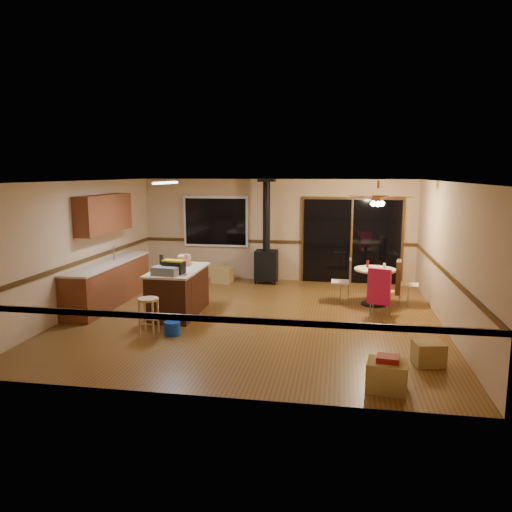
% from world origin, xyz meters
% --- Properties ---
extents(floor, '(7.00, 7.00, 0.00)m').
position_xyz_m(floor, '(0.00, 0.00, 0.00)').
color(floor, brown).
rests_on(floor, ground).
extents(ceiling, '(7.00, 7.00, 0.00)m').
position_xyz_m(ceiling, '(0.00, 0.00, 2.60)').
color(ceiling, silver).
rests_on(ceiling, ground).
extents(wall_back, '(7.00, 0.00, 7.00)m').
position_xyz_m(wall_back, '(0.00, 3.50, 1.30)').
color(wall_back, tan).
rests_on(wall_back, ground).
extents(wall_front, '(7.00, 0.00, 7.00)m').
position_xyz_m(wall_front, '(0.00, -3.50, 1.30)').
color(wall_front, tan).
rests_on(wall_front, ground).
extents(wall_left, '(0.00, 7.00, 7.00)m').
position_xyz_m(wall_left, '(-3.50, 0.00, 1.30)').
color(wall_left, tan).
rests_on(wall_left, ground).
extents(wall_right, '(0.00, 7.00, 7.00)m').
position_xyz_m(wall_right, '(3.50, 0.00, 1.30)').
color(wall_right, tan).
rests_on(wall_right, ground).
extents(chair_rail, '(7.00, 7.00, 0.08)m').
position_xyz_m(chair_rail, '(0.00, 0.00, 1.00)').
color(chair_rail, '#412910').
rests_on(chair_rail, ground).
extents(window, '(1.72, 0.10, 1.32)m').
position_xyz_m(window, '(-1.60, 3.45, 1.50)').
color(window, black).
rests_on(window, ground).
extents(sliding_door, '(2.52, 0.10, 2.10)m').
position_xyz_m(sliding_door, '(1.90, 3.45, 1.05)').
color(sliding_door, black).
rests_on(sliding_door, ground).
extents(lower_cabinets, '(0.60, 3.00, 0.86)m').
position_xyz_m(lower_cabinets, '(-3.20, 0.50, 0.43)').
color(lower_cabinets, brown).
rests_on(lower_cabinets, ground).
extents(countertop, '(0.64, 3.04, 0.04)m').
position_xyz_m(countertop, '(-3.20, 0.50, 0.88)').
color(countertop, beige).
rests_on(countertop, lower_cabinets).
extents(upper_cabinets, '(0.35, 2.00, 0.80)m').
position_xyz_m(upper_cabinets, '(-3.33, 0.70, 1.90)').
color(upper_cabinets, brown).
rests_on(upper_cabinets, ground).
extents(kitchen_island, '(0.88, 1.68, 0.90)m').
position_xyz_m(kitchen_island, '(-1.50, 0.00, 0.45)').
color(kitchen_island, '#35180D').
rests_on(kitchen_island, ground).
extents(wood_stove, '(0.55, 0.50, 2.52)m').
position_xyz_m(wood_stove, '(-0.20, 3.05, 0.73)').
color(wood_stove, black).
rests_on(wood_stove, ground).
extents(ceiling_fan, '(0.24, 0.24, 0.55)m').
position_xyz_m(ceiling_fan, '(2.35, 1.32, 2.21)').
color(ceiling_fan, brown).
rests_on(ceiling_fan, ceiling).
extents(fluorescent_strip, '(0.10, 1.20, 0.04)m').
position_xyz_m(fluorescent_strip, '(-1.80, 0.30, 2.56)').
color(fluorescent_strip, white).
rests_on(fluorescent_strip, ceiling).
extents(toolbox_grey, '(0.52, 0.34, 0.15)m').
position_xyz_m(toolbox_grey, '(-1.54, -0.58, 0.98)').
color(toolbox_grey, slate).
rests_on(toolbox_grey, kitchen_island).
extents(toolbox_black, '(0.44, 0.29, 0.22)m').
position_xyz_m(toolbox_black, '(-1.44, -0.42, 1.01)').
color(toolbox_black, black).
rests_on(toolbox_black, kitchen_island).
extents(toolbox_yellow_lid, '(0.42, 0.27, 0.03)m').
position_xyz_m(toolbox_yellow_lid, '(-1.44, -0.42, 1.14)').
color(toolbox_yellow_lid, gold).
rests_on(toolbox_yellow_lid, toolbox_black).
extents(box_on_island, '(0.24, 0.31, 0.19)m').
position_xyz_m(box_on_island, '(-1.52, 0.46, 1.00)').
color(box_on_island, '#A08247').
rests_on(box_on_island, kitchen_island).
extents(bottle_dark, '(0.09, 0.09, 0.28)m').
position_xyz_m(bottle_dark, '(-1.82, -0.02, 1.04)').
color(bottle_dark, black).
rests_on(bottle_dark, kitchen_island).
extents(bottle_pink, '(0.10, 0.10, 0.25)m').
position_xyz_m(bottle_pink, '(-1.42, 0.29, 1.02)').
color(bottle_pink, '#D84C8C').
rests_on(bottle_pink, kitchen_island).
extents(bottle_white, '(0.07, 0.07, 0.19)m').
position_xyz_m(bottle_white, '(-1.54, 0.72, 0.99)').
color(bottle_white, white).
rests_on(bottle_white, kitchen_island).
extents(bar_stool, '(0.41, 0.41, 0.64)m').
position_xyz_m(bar_stool, '(-1.59, -1.32, 0.32)').
color(bar_stool, tan).
rests_on(bar_stool, floor).
extents(blue_bucket, '(0.28, 0.28, 0.23)m').
position_xyz_m(blue_bucket, '(-1.19, -1.28, 0.12)').
color(blue_bucket, '#0D3BBE').
rests_on(blue_bucket, floor).
extents(dining_table, '(0.85, 0.85, 0.78)m').
position_xyz_m(dining_table, '(2.35, 1.32, 0.53)').
color(dining_table, black).
rests_on(dining_table, ground).
extents(glass_red, '(0.07, 0.07, 0.15)m').
position_xyz_m(glass_red, '(2.20, 1.42, 0.86)').
color(glass_red, '#590C14').
rests_on(glass_red, dining_table).
extents(glass_cream, '(0.07, 0.07, 0.13)m').
position_xyz_m(glass_cream, '(2.53, 1.27, 0.85)').
color(glass_cream, beige).
rests_on(glass_cream, dining_table).
extents(chair_left, '(0.41, 0.40, 0.51)m').
position_xyz_m(chair_left, '(1.76, 1.43, 0.59)').
color(chair_left, '#C5AC92').
rests_on(chair_left, ground).
extents(chair_near, '(0.56, 0.58, 0.70)m').
position_xyz_m(chair_near, '(2.39, 0.45, 0.60)').
color(chair_near, '#C5AC92').
rests_on(chair_near, ground).
extents(chair_right, '(0.51, 0.48, 0.70)m').
position_xyz_m(chair_right, '(2.87, 1.40, 0.60)').
color(chair_right, '#C5AC92').
rests_on(chair_right, ground).
extents(box_under_window, '(0.54, 0.45, 0.40)m').
position_xyz_m(box_under_window, '(-1.31, 2.91, 0.20)').
color(box_under_window, '#A08247').
rests_on(box_under_window, floor).
extents(box_corner_a, '(0.56, 0.50, 0.38)m').
position_xyz_m(box_corner_a, '(2.25, -2.94, 0.19)').
color(box_corner_a, '#A08247').
rests_on(box_corner_a, floor).
extents(box_corner_b, '(0.48, 0.43, 0.34)m').
position_xyz_m(box_corner_b, '(2.92, -1.95, 0.17)').
color(box_corner_b, '#A08247').
rests_on(box_corner_b, floor).
extents(box_small_red, '(0.31, 0.27, 0.07)m').
position_xyz_m(box_small_red, '(2.25, -2.94, 0.42)').
color(box_small_red, maroon).
rests_on(box_small_red, box_corner_a).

